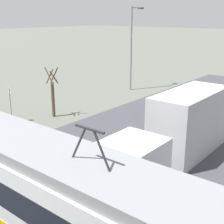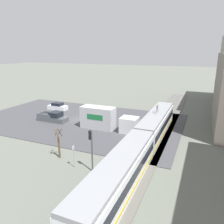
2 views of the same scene
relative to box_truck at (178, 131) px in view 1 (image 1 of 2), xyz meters
The scene contains 4 objects.
box_truck is the anchor object (origin of this frame).
street_tree 11.05m from the box_truck, ahead, with size 0.92×0.77×3.84m.
street_lamp_near_crossing 17.24m from the box_truck, 46.07° to the right, with size 0.36×1.95×8.35m.
no_parking_sign 12.45m from the box_truck, ahead, with size 0.32×0.08×2.58m.
Camera 1 is at (-4.49, 20.88, 7.53)m, focal length 50.00 mm.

